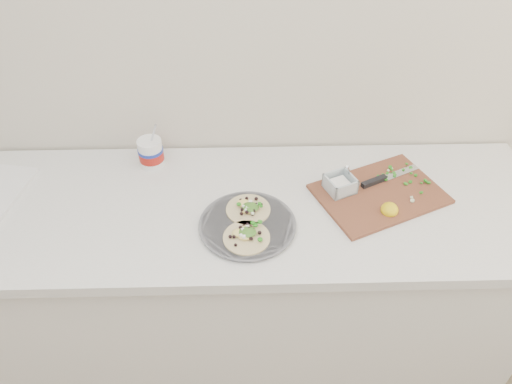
{
  "coord_description": "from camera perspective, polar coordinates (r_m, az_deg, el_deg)",
  "views": [
    {
      "loc": [
        0.2,
        0.19,
        2.04
      ],
      "look_at": [
        0.24,
        1.41,
        0.96
      ],
      "focal_mm": 35.0,
      "sensor_mm": 36.0,
      "label": 1
    }
  ],
  "objects": [
    {
      "name": "tub",
      "position": [
        1.84,
        -11.89,
        4.67
      ],
      "size": [
        0.09,
        0.09,
        0.2
      ],
      "rotation": [
        0.0,
        0.0,
        0.1
      ],
      "color": "white",
      "rests_on": "counter"
    },
    {
      "name": "counter",
      "position": [
        2.03,
        -6.8,
        -10.6
      ],
      "size": [
        2.44,
        0.66,
        0.9
      ],
      "color": "silver",
      "rests_on": "ground"
    },
    {
      "name": "taco_plate",
      "position": [
        1.59,
        -0.99,
        -3.57
      ],
      "size": [
        0.31,
        0.31,
        0.04
      ],
      "rotation": [
        0.0,
        0.0,
        -0.32
      ],
      "color": "#58595F",
      "rests_on": "counter"
    },
    {
      "name": "cutboard",
      "position": [
        1.75,
        13.65,
        0.2
      ],
      "size": [
        0.49,
        0.43,
        0.07
      ],
      "rotation": [
        0.0,
        0.0,
        0.42
      ],
      "color": "brown",
      "rests_on": "counter"
    }
  ]
}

